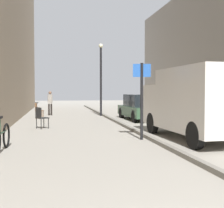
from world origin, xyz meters
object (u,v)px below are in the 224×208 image
Objects in this scene: delivery_van at (195,102)px; street_sign_post at (142,94)px; bicycle_leaning at (2,137)px; cafe_chair_by_doorway at (38,109)px; pedestrian_main_foreground at (50,101)px; parked_car at (141,107)px; lamp_post at (101,75)px; cafe_chair_near_window at (41,116)px.

street_sign_post reaches higher than delivery_van.
bicycle_leaning is 1.88× the size of cafe_chair_by_doorway.
bicycle_leaning is (-1.14, -12.67, -0.56)m from pedestrian_main_foreground.
street_sign_post is at bearing 168.83° from delivery_van.
street_sign_post is (-1.99, -7.14, 0.83)m from parked_car.
delivery_van is at bearing -92.99° from parked_car.
pedestrian_main_foreground reaches higher than cafe_chair_by_doorway.
cafe_chair_by_doorway is at bearing -161.81° from lamp_post.
cafe_chair_near_window is at bearing 140.54° from delivery_van.
parked_car is 7.46m from street_sign_post.
parked_car is (5.19, -4.21, -0.23)m from pedestrian_main_foreground.
cafe_chair_near_window is at bearing 12.47° from cafe_chair_by_doorway.
pedestrian_main_foreground is 12.68m from delivery_van.
lamp_post is at bearing 96.81° from delivery_van.
lamp_post reaches higher than cafe_chair_near_window.
cafe_chair_near_window is (-5.50, -3.38, -0.17)m from parked_car.
lamp_post is 4.75m from cafe_chair_by_doorway.
parked_car is at bearing 87.24° from cafe_chair_near_window.
delivery_van reaches higher than bicycle_leaning.
parked_car is 4.52× the size of cafe_chair_by_doorway.
pedestrian_main_foreground is 0.92× the size of bicycle_leaning.
delivery_van is 5.49× the size of cafe_chair_near_window.
cafe_chair_near_window is (-3.51, 3.76, -1.00)m from street_sign_post.
pedestrian_main_foreground is at bearing 111.11° from delivery_van.
bicycle_leaning is at bearing 28.03° from street_sign_post.
pedestrian_main_foreground is 7.61m from cafe_chair_near_window.
lamp_post reaches higher than parked_car.
delivery_van is 1.08× the size of lamp_post.
pedestrian_main_foreground is 0.63× the size of street_sign_post.
street_sign_post is 9.91m from cafe_chair_by_doorway.
pedestrian_main_foreground is 6.69m from parked_car.
parked_car is 4.52× the size of cafe_chair_near_window.
cafe_chair_by_doorway is at bearing 149.74° from cafe_chair_near_window.
cafe_chair_near_window is (0.83, 5.08, 0.17)m from bicycle_leaning.
delivery_van is 1.22× the size of parked_car.
lamp_post is at bearing -79.45° from street_sign_post.
cafe_chair_near_window is at bearing -118.78° from lamp_post.
lamp_post is at bearing 116.88° from cafe_chair_near_window.
street_sign_post is 1.47× the size of bicycle_leaning.
cafe_chair_by_doorway is at bearing 92.22° from bicycle_leaning.
lamp_post reaches higher than pedestrian_main_foreground.
bicycle_leaning is at bearing -110.92° from lamp_post.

